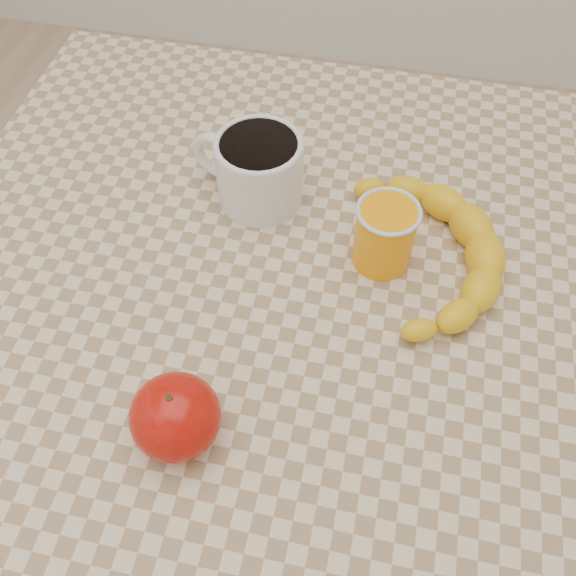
% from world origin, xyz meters
% --- Properties ---
extents(ground, '(3.00, 3.00, 0.00)m').
position_xyz_m(ground, '(0.00, 0.00, 0.00)').
color(ground, tan).
rests_on(ground, ground).
extents(table, '(0.80, 0.80, 0.75)m').
position_xyz_m(table, '(0.00, 0.00, 0.66)').
color(table, beige).
rests_on(table, ground).
extents(coffee_mug, '(0.14, 0.12, 0.08)m').
position_xyz_m(coffee_mug, '(-0.06, 0.13, 0.79)').
color(coffee_mug, white).
rests_on(coffee_mug, table).
extents(orange_juice_glass, '(0.06, 0.06, 0.08)m').
position_xyz_m(orange_juice_glass, '(0.08, 0.07, 0.79)').
color(orange_juice_glass, '#FF9608').
rests_on(orange_juice_glass, table).
extents(apple, '(0.09, 0.09, 0.07)m').
position_xyz_m(apple, '(-0.06, -0.16, 0.79)').
color(apple, '#A90805').
rests_on(apple, table).
extents(banana, '(0.28, 0.32, 0.04)m').
position_xyz_m(banana, '(0.13, 0.08, 0.77)').
color(banana, yellow).
rests_on(banana, table).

